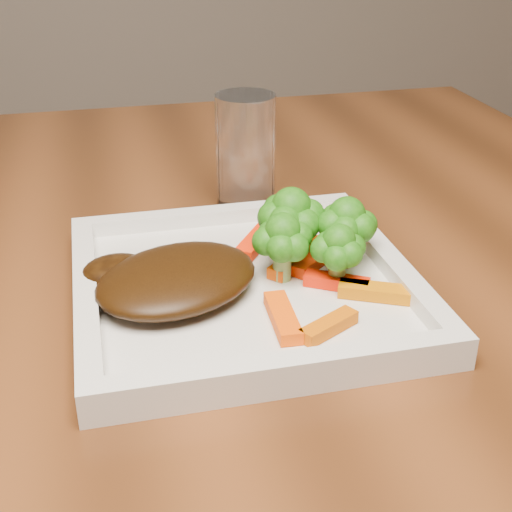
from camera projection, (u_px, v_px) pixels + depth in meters
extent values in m
cube|color=white|center=(244.00, 291.00, 0.58)|extent=(0.27, 0.27, 0.01)
ellipsoid|color=#321B07|center=(177.00, 279.00, 0.56)|extent=(0.17, 0.16, 0.03)
cube|color=#CB5803|center=(329.00, 326.00, 0.52)|extent=(0.05, 0.04, 0.01)
cube|color=#CD6D03|center=(379.00, 292.00, 0.56)|extent=(0.07, 0.04, 0.01)
cube|color=#FF4F04|center=(283.00, 317.00, 0.53)|extent=(0.02, 0.06, 0.01)
cube|color=#FF5904|center=(335.00, 240.00, 0.64)|extent=(0.06, 0.03, 0.01)
cube|color=#FF2804|center=(255.00, 242.00, 0.64)|extent=(0.05, 0.06, 0.01)
cube|color=#F82004|center=(337.00, 282.00, 0.57)|extent=(0.05, 0.04, 0.01)
cube|color=#FF4F04|center=(292.00, 263.00, 0.60)|extent=(0.05, 0.05, 0.01)
cylinder|color=white|center=(246.00, 153.00, 0.72)|extent=(0.07, 0.07, 0.12)
cube|color=#ED2F03|center=(314.00, 261.00, 0.61)|extent=(0.05, 0.05, 0.01)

